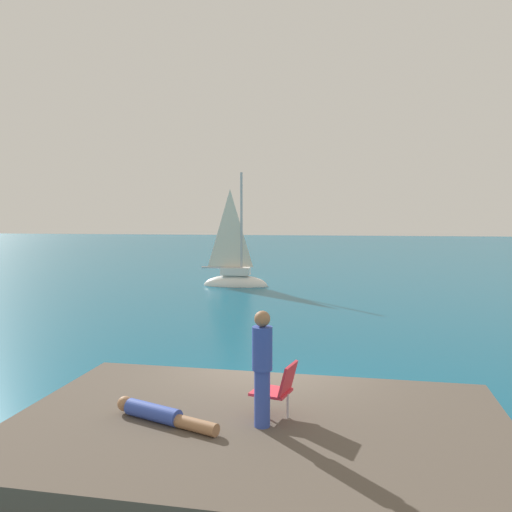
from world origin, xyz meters
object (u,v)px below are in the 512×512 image
at_px(person_standing, 262,365).
at_px(person_sunbather, 160,414).
at_px(beach_chair, 279,387).
at_px(sailboat_near, 235,279).

bearing_deg(person_standing, person_sunbather, 170.52).
relative_size(person_standing, beach_chair, 2.03).
bearing_deg(person_sunbather, beach_chair, 38.36).
distance_m(sailboat_near, person_sunbather, 20.15).
height_order(sailboat_near, beach_chair, sailboat_near).
bearing_deg(beach_chair, person_sunbather, 30.44).
distance_m(person_sunbather, beach_chair, 1.72).
xyz_separation_m(sailboat_near, person_sunbather, (2.62, -19.97, 0.63)).
relative_size(sailboat_near, person_standing, 4.00).
bearing_deg(beach_chair, sailboat_near, -62.80).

